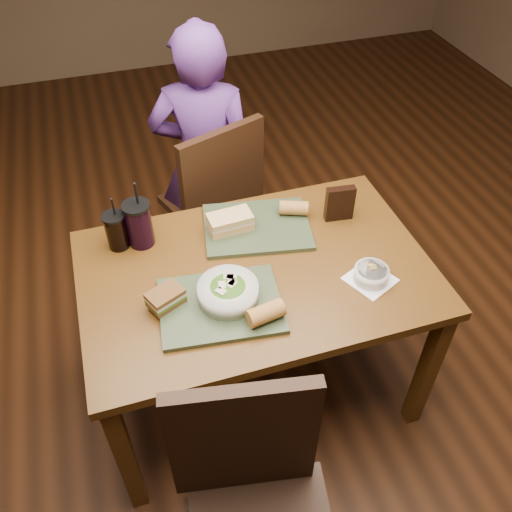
{
  "coord_description": "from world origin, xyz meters",
  "views": [
    {
      "loc": [
        -0.43,
        -1.36,
        2.18
      ],
      "look_at": [
        0.0,
        0.0,
        0.82
      ],
      "focal_mm": 38.0,
      "sensor_mm": 36.0,
      "label": 1
    }
  ],
  "objects_px": {
    "tray_far": "(257,227)",
    "baguette_far": "(294,208)",
    "dining_table": "(256,286)",
    "diner": "(205,164)",
    "chair_far": "(219,200)",
    "chair_near": "(255,501)",
    "sandwich_near": "(166,298)",
    "baguette_near": "(266,313)",
    "cup_berry": "(139,224)",
    "chip_bag": "(340,203)",
    "cup_cola": "(116,231)",
    "sandwich_far": "(230,222)",
    "tray_near": "(221,306)",
    "salad_bowl": "(228,291)",
    "soup_bowl": "(371,274)"
  },
  "relations": [
    {
      "from": "chair_far",
      "to": "diner",
      "type": "xyz_separation_m",
      "value": [
        -0.03,
        0.12,
        0.14
      ]
    },
    {
      "from": "chair_near",
      "to": "cup_berry",
      "type": "height_order",
      "value": "cup_berry"
    },
    {
      "from": "tray_near",
      "to": "sandwich_far",
      "type": "distance_m",
      "value": 0.4
    },
    {
      "from": "soup_bowl",
      "to": "chip_bag",
      "type": "relative_size",
      "value": 1.35
    },
    {
      "from": "chair_near",
      "to": "chair_far",
      "type": "distance_m",
      "value": 1.45
    },
    {
      "from": "tray_far",
      "to": "chair_far",
      "type": "bearing_deg",
      "value": 95.31
    },
    {
      "from": "sandwich_far",
      "to": "baguette_near",
      "type": "bearing_deg",
      "value": -91.39
    },
    {
      "from": "dining_table",
      "to": "soup_bowl",
      "type": "bearing_deg",
      "value": -24.69
    },
    {
      "from": "soup_bowl",
      "to": "sandwich_near",
      "type": "xyz_separation_m",
      "value": [
        -0.73,
        0.1,
        0.02
      ]
    },
    {
      "from": "salad_bowl",
      "to": "chair_far",
      "type": "bearing_deg",
      "value": 78.24
    },
    {
      "from": "baguette_near",
      "to": "baguette_far",
      "type": "xyz_separation_m",
      "value": [
        0.28,
        0.5,
        -0.0
      ]
    },
    {
      "from": "tray_near",
      "to": "tray_far",
      "type": "relative_size",
      "value": 1.0
    },
    {
      "from": "tray_near",
      "to": "sandwich_near",
      "type": "relative_size",
      "value": 2.92
    },
    {
      "from": "dining_table",
      "to": "diner",
      "type": "relative_size",
      "value": 0.94
    },
    {
      "from": "diner",
      "to": "baguette_near",
      "type": "distance_m",
      "value": 1.07
    },
    {
      "from": "diner",
      "to": "chair_near",
      "type": "bearing_deg",
      "value": 100.1
    },
    {
      "from": "baguette_near",
      "to": "baguette_far",
      "type": "height_order",
      "value": "baguette_near"
    },
    {
      "from": "tray_near",
      "to": "baguette_near",
      "type": "distance_m",
      "value": 0.17
    },
    {
      "from": "tray_near",
      "to": "chip_bag",
      "type": "distance_m",
      "value": 0.67
    },
    {
      "from": "tray_near",
      "to": "baguette_far",
      "type": "relative_size",
      "value": 3.61
    },
    {
      "from": "chair_far",
      "to": "cup_cola",
      "type": "distance_m",
      "value": 0.7
    },
    {
      "from": "chair_near",
      "to": "sandwich_far",
      "type": "height_order",
      "value": "chair_near"
    },
    {
      "from": "chair_near",
      "to": "tray_far",
      "type": "height_order",
      "value": "chair_near"
    },
    {
      "from": "chair_far",
      "to": "sandwich_far",
      "type": "distance_m",
      "value": 0.53
    },
    {
      "from": "chair_near",
      "to": "cup_berry",
      "type": "distance_m",
      "value": 1.06
    },
    {
      "from": "chair_far",
      "to": "salad_bowl",
      "type": "height_order",
      "value": "chair_far"
    },
    {
      "from": "tray_far",
      "to": "baguette_far",
      "type": "relative_size",
      "value": 3.61
    },
    {
      "from": "diner",
      "to": "tray_far",
      "type": "xyz_separation_m",
      "value": [
        0.08,
        -0.59,
        0.07
      ]
    },
    {
      "from": "chair_far",
      "to": "chip_bag",
      "type": "distance_m",
      "value": 0.69
    },
    {
      "from": "dining_table",
      "to": "diner",
      "type": "xyz_separation_m",
      "value": [
        -0.0,
        0.81,
        0.03
      ]
    },
    {
      "from": "sandwich_near",
      "to": "cup_berry",
      "type": "height_order",
      "value": "cup_berry"
    },
    {
      "from": "diner",
      "to": "baguette_near",
      "type": "bearing_deg",
      "value": 106.34
    },
    {
      "from": "chair_far",
      "to": "cup_berry",
      "type": "bearing_deg",
      "value": -134.58
    },
    {
      "from": "tray_far",
      "to": "sandwich_near",
      "type": "bearing_deg",
      "value": -144.62
    },
    {
      "from": "chair_near",
      "to": "diner",
      "type": "bearing_deg",
      "value": 81.4
    },
    {
      "from": "soup_bowl",
      "to": "chair_far",
      "type": "bearing_deg",
      "value": 112.02
    },
    {
      "from": "dining_table",
      "to": "baguette_near",
      "type": "distance_m",
      "value": 0.29
    },
    {
      "from": "sandwich_far",
      "to": "baguette_far",
      "type": "distance_m",
      "value": 0.27
    },
    {
      "from": "chair_near",
      "to": "tray_far",
      "type": "distance_m",
      "value": 1.02
    },
    {
      "from": "tray_near",
      "to": "sandwich_near",
      "type": "bearing_deg",
      "value": 161.63
    },
    {
      "from": "diner",
      "to": "dining_table",
      "type": "bearing_deg",
      "value": 108.82
    },
    {
      "from": "chair_near",
      "to": "dining_table",
      "type": "bearing_deg",
      "value": 72.19
    },
    {
      "from": "cup_cola",
      "to": "cup_berry",
      "type": "xyz_separation_m",
      "value": [
        0.09,
        -0.01,
        0.02
      ]
    },
    {
      "from": "tray_far",
      "to": "cup_berry",
      "type": "distance_m",
      "value": 0.47
    },
    {
      "from": "tray_far",
      "to": "salad_bowl",
      "type": "height_order",
      "value": "salad_bowl"
    },
    {
      "from": "sandwich_far",
      "to": "dining_table",
      "type": "bearing_deg",
      "value": -81.77
    },
    {
      "from": "diner",
      "to": "cup_berry",
      "type": "bearing_deg",
      "value": 73.43
    },
    {
      "from": "sandwich_near",
      "to": "baguette_near",
      "type": "height_order",
      "value": "baguette_near"
    },
    {
      "from": "tray_near",
      "to": "baguette_near",
      "type": "relative_size",
      "value": 3.32
    },
    {
      "from": "dining_table",
      "to": "chair_near",
      "type": "distance_m",
      "value": 0.78
    }
  ]
}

